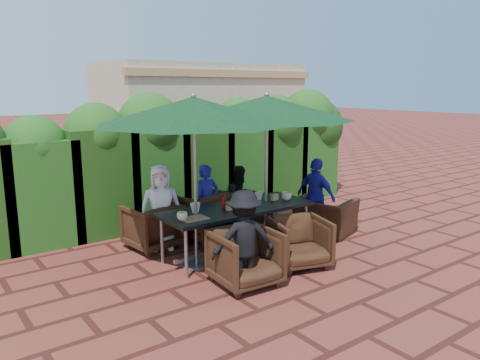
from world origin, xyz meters
TOP-DOWN VIEW (x-y plane):
  - ground at (0.00, 0.00)m, footprint 80.00×80.00m
  - dining_table at (-0.21, -0.02)m, footprint 2.40×0.90m
  - umbrella_left at (-0.95, -0.03)m, footprint 2.74×2.74m
  - umbrella_right at (0.39, 0.04)m, footprint 2.72×2.72m
  - chair_far_left at (-1.12, 1.02)m, footprint 0.85×0.81m
  - chair_far_mid at (-0.19, 1.04)m, footprint 1.01×0.97m
  - chair_far_right at (0.67, 0.94)m, footprint 0.82×0.79m
  - chair_near_left at (-0.79, -0.99)m, footprint 0.84×0.79m
  - chair_near_right at (0.23, -0.93)m, footprint 0.93×0.90m
  - chair_end_right at (1.66, -0.07)m, footprint 0.88×1.10m
  - adult_far_left at (-1.02, 0.92)m, footprint 0.77×0.62m
  - adult_far_mid at (-0.13, 0.97)m, footprint 0.47×0.40m
  - adult_far_right at (0.58, 0.97)m, footprint 0.57×0.35m
  - adult_near_left at (-0.86, -1.04)m, footprint 0.90×0.64m
  - adult_end_right at (1.50, 0.01)m, footprint 0.48×0.82m
  - child_left at (-0.70, 1.07)m, footprint 0.33×0.27m
  - child_right at (0.27, 1.08)m, footprint 0.33×0.31m
  - pedestrian_a at (1.79, 4.08)m, footprint 1.54×0.95m
  - pedestrian_b at (2.34, 4.29)m, footprint 0.91×0.59m
  - pedestrian_c at (3.44, 4.38)m, footprint 0.99×1.07m
  - cup_a at (-1.24, -0.15)m, footprint 0.15×0.15m
  - cup_b at (-0.89, 0.08)m, footprint 0.15×0.15m
  - cup_c at (-0.18, -0.23)m, footprint 0.15×0.15m
  - cup_d at (0.34, 0.15)m, footprint 0.13×0.13m
  - cup_e at (0.69, -0.12)m, footprint 0.16×0.16m
  - ketchup_bottle at (-0.41, 0.07)m, footprint 0.04×0.04m
  - sauce_bottle at (-0.34, 0.12)m, footprint 0.04×0.04m
  - serving_tray at (-1.07, -0.19)m, footprint 0.35×0.25m
  - number_block_left at (-0.40, -0.10)m, footprint 0.12×0.06m
  - number_block_right at (0.53, -0.02)m, footprint 0.12×0.06m
  - hedge_wall at (-0.07, 2.32)m, footprint 9.10×1.60m
  - building at (3.50, 6.99)m, footprint 6.20×3.08m

SIDE VIEW (x-z plane):
  - ground at x=0.00m, z-range 0.00..0.00m
  - chair_far_right at x=0.67m, z-range 0.00..0.73m
  - child_right at x=0.27m, z-range 0.00..0.74m
  - chair_near_right at x=0.23m, z-range 0.00..0.78m
  - chair_far_left at x=-1.12m, z-range 0.00..0.80m
  - chair_near_left at x=-0.79m, z-range 0.00..0.81m
  - chair_end_right at x=1.66m, z-range 0.00..0.83m
  - chair_far_mid at x=-0.19m, z-range 0.00..0.87m
  - child_left at x=-0.70m, z-range 0.00..0.87m
  - adult_far_right at x=0.58m, z-range 0.00..1.17m
  - adult_far_mid at x=-0.13m, z-range 0.00..1.26m
  - adult_near_left at x=-0.86m, z-range 0.00..1.29m
  - adult_end_right at x=1.50m, z-range 0.00..1.34m
  - adult_far_left at x=-1.02m, z-range 0.00..1.35m
  - dining_table at x=-0.21m, z-range 0.30..1.05m
  - serving_tray at x=-1.07m, z-range 0.75..0.77m
  - pedestrian_a at x=1.79m, z-range 0.00..1.56m
  - pedestrian_c at x=3.44m, z-range 0.00..1.57m
  - number_block_left at x=-0.40m, z-range 0.75..0.85m
  - number_block_right at x=0.53m, z-range 0.75..0.85m
  - cup_a at x=-1.24m, z-range 0.75..0.87m
  - cup_c at x=-0.18m, z-range 0.75..0.87m
  - cup_d at x=0.34m, z-range 0.75..0.88m
  - cup_e at x=0.69m, z-range 0.75..0.88m
  - cup_b at x=-0.89m, z-range 0.75..0.89m
  - ketchup_bottle at x=-0.41m, z-range 0.75..0.92m
  - sauce_bottle at x=-0.34m, z-range 0.75..0.92m
  - pedestrian_b at x=2.34m, z-range 0.00..1.83m
  - hedge_wall at x=-0.07m, z-range 0.09..2.58m
  - building at x=3.50m, z-range 0.01..3.21m
  - umbrella_right at x=0.39m, z-range 0.98..3.44m
  - umbrella_left at x=-0.95m, z-range 0.98..3.44m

